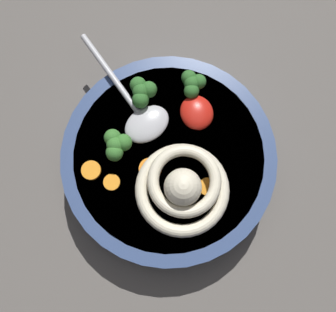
# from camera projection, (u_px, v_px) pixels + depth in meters

# --- Properties ---
(table_slab) EXTENTS (1.21, 1.21, 0.04)m
(table_slab) POSITION_uv_depth(u_px,v_px,m) (138.00, 163.00, 0.56)
(table_slab) COLOR #5B5651
(table_slab) RESTS_ON ground
(soup_bowl) EXTENTS (0.27, 0.27, 0.06)m
(soup_bowl) POSITION_uv_depth(u_px,v_px,m) (168.00, 161.00, 0.51)
(soup_bowl) COLOR #334775
(soup_bowl) RESTS_ON table_slab
(noodle_pile) EXTENTS (0.13, 0.12, 0.05)m
(noodle_pile) POSITION_uv_depth(u_px,v_px,m) (182.00, 187.00, 0.46)
(noodle_pile) COLOR beige
(noodle_pile) RESTS_ON soup_bowl
(soup_spoon) EXTENTS (0.17, 0.08, 0.02)m
(soup_spoon) POSITION_uv_depth(u_px,v_px,m) (140.00, 116.00, 0.49)
(soup_spoon) COLOR #B7B7BC
(soup_spoon) RESTS_ON soup_bowl
(chili_sauce_dollop) EXTENTS (0.05, 0.04, 0.02)m
(chili_sauce_dollop) POSITION_uv_depth(u_px,v_px,m) (196.00, 113.00, 0.49)
(chili_sauce_dollop) COLOR red
(chili_sauce_dollop) RESTS_ON soup_bowl
(broccoli_floret_left) EXTENTS (0.04, 0.04, 0.03)m
(broccoli_floret_left) POSITION_uv_depth(u_px,v_px,m) (116.00, 145.00, 0.47)
(broccoli_floret_left) COLOR #7A9E60
(broccoli_floret_left) RESTS_ON soup_bowl
(broccoli_floret_far) EXTENTS (0.04, 0.04, 0.03)m
(broccoli_floret_far) POSITION_uv_depth(u_px,v_px,m) (141.00, 92.00, 0.48)
(broccoli_floret_far) COLOR #7A9E60
(broccoli_floret_far) RESTS_ON soup_bowl
(broccoli_floret_front) EXTENTS (0.04, 0.03, 0.03)m
(broccoli_floret_front) POSITION_uv_depth(u_px,v_px,m) (192.00, 84.00, 0.49)
(broccoli_floret_front) COLOR #7A9E60
(broccoli_floret_front) RESTS_ON soup_bowl
(carrot_slice_rear) EXTENTS (0.02, 0.02, 0.00)m
(carrot_slice_rear) POSITION_uv_depth(u_px,v_px,m) (111.00, 183.00, 0.47)
(carrot_slice_rear) COLOR orange
(carrot_slice_rear) RESTS_ON soup_bowl
(carrot_slice_beside_chili) EXTENTS (0.02, 0.02, 0.01)m
(carrot_slice_beside_chili) POSITION_uv_depth(u_px,v_px,m) (91.00, 171.00, 0.48)
(carrot_slice_beside_chili) COLOR orange
(carrot_slice_beside_chili) RESTS_ON soup_bowl
(carrot_slice_beside_noodles) EXTENTS (0.02, 0.02, 0.00)m
(carrot_slice_beside_noodles) POSITION_uv_depth(u_px,v_px,m) (207.00, 187.00, 0.47)
(carrot_slice_beside_noodles) COLOR orange
(carrot_slice_beside_noodles) RESTS_ON soup_bowl
(carrot_slice_extra_a) EXTENTS (0.03, 0.03, 0.00)m
(carrot_slice_extra_a) POSITION_uv_depth(u_px,v_px,m) (150.00, 169.00, 0.48)
(carrot_slice_extra_a) COLOR orange
(carrot_slice_extra_a) RESTS_ON soup_bowl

